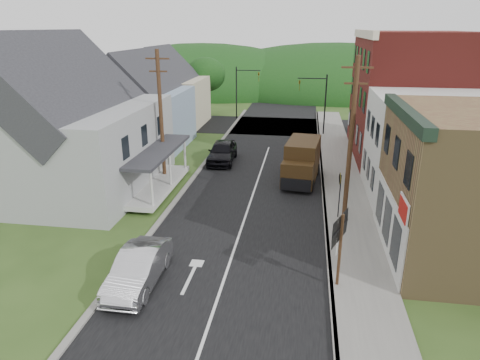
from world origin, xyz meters
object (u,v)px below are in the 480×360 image
at_px(silver_sedan, 139,269).
at_px(warning_sign, 340,189).
at_px(delivery_van, 302,162).
at_px(dark_sedan, 222,152).
at_px(route_sign_cluster, 340,240).

distance_m(silver_sedan, warning_sign, 11.82).
bearing_deg(warning_sign, delivery_van, 105.91).
bearing_deg(dark_sedan, warning_sign, -50.45).
height_order(delivery_van, route_sign_cluster, route_sign_cluster).
distance_m(dark_sedan, route_sign_cluster, 18.53).
height_order(silver_sedan, delivery_van, delivery_van).
distance_m(silver_sedan, dark_sedan, 17.67).
xyz_separation_m(dark_sedan, warning_sign, (8.56, -9.75, 1.02)).
bearing_deg(delivery_van, silver_sedan, -108.23).
height_order(dark_sedan, route_sign_cluster, route_sign_cluster).
distance_m(route_sign_cluster, warning_sign, 6.88).
distance_m(delivery_van, warning_sign, 6.45).
height_order(dark_sedan, warning_sign, warning_sign).
bearing_deg(silver_sedan, warning_sign, 42.04).
bearing_deg(delivery_van, route_sign_cluster, -75.62).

